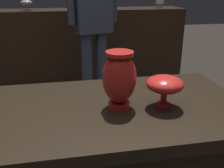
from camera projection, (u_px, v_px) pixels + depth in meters
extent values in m
cube|color=black|center=(105.00, 111.00, 1.09)|extent=(1.20, 0.64, 0.05)
cube|color=black|center=(77.00, 52.00, 3.22)|extent=(2.60, 0.40, 0.95)
cube|color=black|center=(75.00, 11.00, 3.04)|extent=(2.60, 0.40, 0.04)
cylinder|color=red|center=(119.00, 104.00, 1.07)|extent=(0.09, 0.09, 0.02)
ellipsoid|color=red|center=(119.00, 78.00, 1.03)|extent=(0.14, 0.14, 0.21)
cylinder|color=red|center=(120.00, 53.00, 0.99)|extent=(0.11, 0.11, 0.02)
cylinder|color=red|center=(163.00, 105.00, 1.08)|extent=(0.06, 0.06, 0.01)
cylinder|color=red|center=(164.00, 98.00, 1.07)|extent=(0.03, 0.03, 0.05)
ellipsoid|color=red|center=(165.00, 84.00, 1.05)|extent=(0.15, 0.15, 0.07)
cylinder|color=silver|center=(160.00, 7.00, 3.20)|extent=(0.06, 0.06, 0.01)
ellipsoid|color=silver|center=(160.00, 1.00, 3.18)|extent=(0.11, 0.11, 0.14)
cone|color=#7A388E|center=(74.00, 8.00, 3.05)|extent=(0.11, 0.11, 0.02)
cylinder|color=gray|center=(27.00, 10.00, 2.88)|extent=(0.05, 0.05, 0.01)
cylinder|color=gray|center=(27.00, 7.00, 2.87)|extent=(0.02, 0.02, 0.04)
ellipsoid|color=gray|center=(26.00, 3.00, 2.85)|extent=(0.13, 0.13, 0.06)
cylinder|color=#333847|center=(102.00, 75.00, 2.59)|extent=(0.11, 0.11, 0.85)
cylinder|color=#333847|center=(88.00, 77.00, 2.53)|extent=(0.11, 0.11, 0.85)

